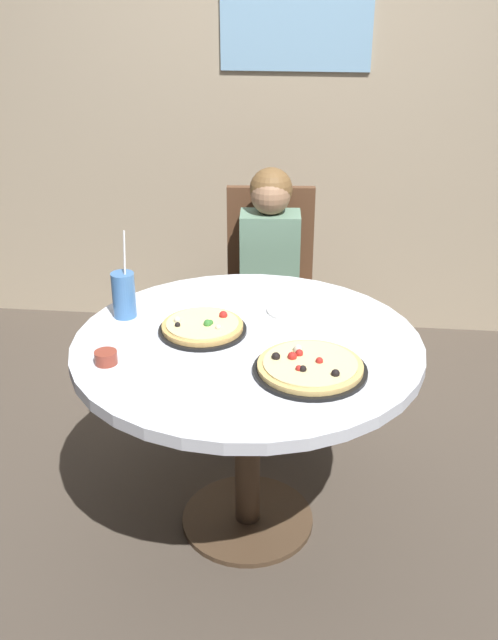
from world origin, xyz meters
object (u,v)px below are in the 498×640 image
pizza_cheese (203,327)px  sauce_bowl (106,357)px  dining_table (247,369)px  pizza_veggie (310,367)px  soda_cup (124,295)px  chair_wooden (270,281)px  plate_small (292,310)px  diner_child (269,306)px

pizza_cheese → sauce_bowl: 0.35m
dining_table → pizza_veggie: (0.21, -0.18, 0.12)m
dining_table → pizza_cheese: 0.20m
dining_table → pizza_veggie: bearing=-41.6°
soda_cup → chair_wooden: bearing=64.0°
pizza_cheese → chair_wooden: bearing=81.4°
plate_small → chair_wooden: bearing=100.0°
chair_wooden → pizza_veggie: chair_wooden is taller
chair_wooden → sauce_bowl: bearing=-108.3°
chair_wooden → pizza_cheese: (-0.15, -0.98, 0.24)m
pizza_veggie → soda_cup: size_ratio=1.12×
chair_wooden → sauce_bowl: (-0.41, -1.22, 0.24)m
pizza_cheese → sauce_bowl: size_ratio=4.19×
sauce_bowl → plate_small: sauce_bowl is taller
diner_child → pizza_veggie: bearing=-78.9°
pizza_cheese → plate_small: (0.29, 0.19, -0.01)m
diner_child → plate_small: size_ratio=6.01×
dining_table → pizza_cheese: pizza_cheese is taller
pizza_cheese → plate_small: pizza_cheese is taller
pizza_veggie → plate_small: 0.43m
dining_table → soda_cup: size_ratio=3.71×
soda_cup → sauce_bowl: size_ratio=4.38×
soda_cup → plate_small: soda_cup is taller
soda_cup → sauce_bowl: 0.34m
soda_cup → dining_table: bearing=-17.4°
sauce_bowl → chair_wooden: bearing=71.7°
pizza_cheese → plate_small: 0.34m
diner_child → soda_cup: diner_child is taller
sauce_bowl → diner_child: bearing=68.1°
pizza_cheese → dining_table: bearing=-17.1°
pizza_veggie → pizza_cheese: same height
pizza_veggie → sauce_bowl: 0.62m
sauce_bowl → plate_small: size_ratio=0.39×
diner_child → pizza_cheese: 0.86m
dining_table → pizza_cheese: size_ratio=3.88×
sauce_bowl → dining_table: bearing=25.3°
chair_wooden → soda_cup: bearing=-116.0°
dining_table → chair_wooden: chair_wooden is taller
chair_wooden → diner_child: size_ratio=0.88×
diner_child → pizza_cheese: size_ratio=3.69×
soda_cup → plate_small: 0.59m
chair_wooden → diner_child: diner_child is taller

